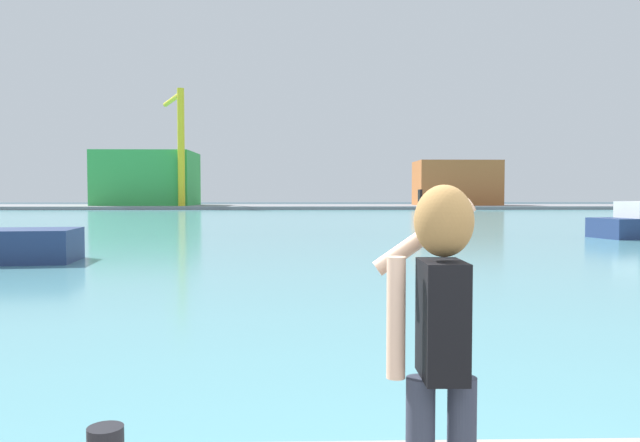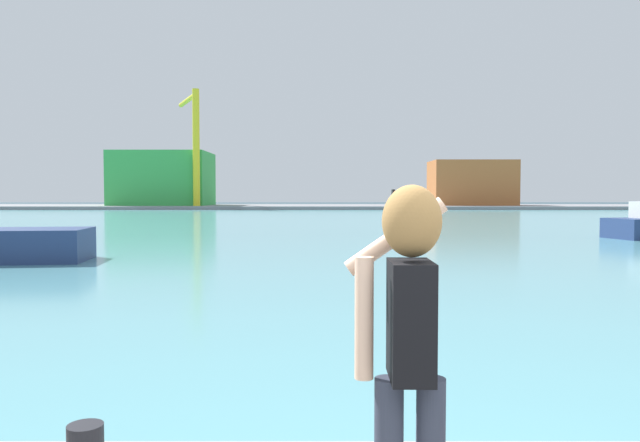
{
  "view_description": "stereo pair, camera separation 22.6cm",
  "coord_description": "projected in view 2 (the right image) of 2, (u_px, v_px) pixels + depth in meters",
  "views": [
    {
      "loc": [
        -1.1,
        -2.11,
        2.21
      ],
      "look_at": [
        -0.84,
        7.88,
        1.77
      ],
      "focal_mm": 34.22,
      "sensor_mm": 36.0,
      "label": 1
    },
    {
      "loc": [
        -0.87,
        -2.11,
        2.21
      ],
      "look_at": [
        -0.84,
        7.88,
        1.77
      ],
      "focal_mm": 34.22,
      "sensor_mm": 36.0,
      "label": 2
    }
  ],
  "objects": [
    {
      "name": "warehouse_right",
      "position": [
        469.0,
        183.0,
        93.73
      ],
      "size": [
        12.41,
        8.05,
        6.81
      ],
      "primitive_type": "cube",
      "color": "#B26633",
      "rests_on": "far_shore_dock"
    },
    {
      "name": "harbor_water",
      "position": [
        328.0,
        219.0,
        54.16
      ],
      "size": [
        140.0,
        100.0,
        0.02
      ],
      "primitive_type": "cube",
      "color": "#599EA8",
      "rests_on": "ground_plane"
    },
    {
      "name": "person_photographer",
      "position": [
        406.0,
        327.0,
        2.89
      ],
      "size": [
        0.52,
        0.55,
        1.74
      ],
      "rotation": [
        0.0,
        0.0,
        1.55
      ],
      "color": "#2D3342",
      "rests_on": "quay_promenade"
    },
    {
      "name": "port_crane",
      "position": [
        192.0,
        135.0,
        88.94
      ],
      "size": [
        5.39,
        11.28,
        16.82
      ],
      "color": "yellow",
      "rests_on": "far_shore_dock"
    },
    {
      "name": "far_shore_dock",
      "position": [
        324.0,
        207.0,
        94.11
      ],
      "size": [
        140.0,
        20.0,
        0.48
      ],
      "primitive_type": "cube",
      "color": "gray",
      "rests_on": "ground_plane"
    },
    {
      "name": "warehouse_left",
      "position": [
        161.0,
        179.0,
        94.22
      ],
      "size": [
        14.31,
        11.49,
        8.17
      ],
      "primitive_type": "cube",
      "color": "green",
      "rests_on": "far_shore_dock"
    },
    {
      "name": "ground_plane",
      "position": [
        328.0,
        220.0,
        52.16
      ],
      "size": [
        220.0,
        220.0,
        0.0
      ],
      "primitive_type": "plane",
      "color": "#334751"
    }
  ]
}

